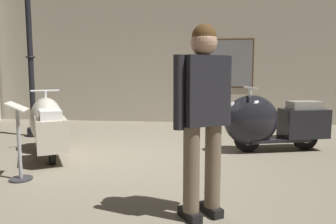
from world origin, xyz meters
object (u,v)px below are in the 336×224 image
lamppost (31,64)px  visitor_0 (203,109)px  scooter_1 (267,122)px  info_stanchion (19,148)px  scooter_0 (48,125)px

lamppost → visitor_0: (3.55, -3.48, -0.49)m
scooter_1 → visitor_0: (-1.08, -2.70, 0.52)m
info_stanchion → scooter_0: bearing=102.0°
scooter_0 → scooter_1: 3.68m
info_stanchion → lamppost: bearing=115.5°
scooter_0 → info_stanchion: scooter_0 is taller
scooter_1 → lamppost: 4.80m
scooter_0 → scooter_1: (3.63, 0.58, 0.03)m
visitor_0 → scooter_0: bearing=16.0°
lamppost → scooter_0: bearing=-53.7°
lamppost → info_stanchion: size_ratio=3.12×
scooter_1 → info_stanchion: bearing=14.2°
scooter_0 → lamppost: 1.98m
scooter_1 → scooter_0: bearing=-6.2°
lamppost → info_stanchion: bearing=-64.5°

